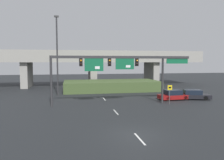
{
  "coord_description": "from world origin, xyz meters",
  "views": [
    {
      "loc": [
        -4.65,
        -15.31,
        5.4
      ],
      "look_at": [
        0.0,
        9.5,
        3.28
      ],
      "focal_mm": 35.0,
      "sensor_mm": 36.0,
      "label": 1
    }
  ],
  "objects_px": {
    "highway_light_pole_near": "(57,54)",
    "parked_sedan_near_right": "(173,95)",
    "signal_gantry": "(119,65)",
    "speed_limit_sign": "(170,92)",
    "parked_sedan_mid_right": "(193,95)"
  },
  "relations": [
    {
      "from": "speed_limit_sign",
      "to": "signal_gantry",
      "type": "bearing_deg",
      "value": 171.76
    },
    {
      "from": "signal_gantry",
      "to": "highway_light_pole_near",
      "type": "relative_size",
      "value": 1.42
    },
    {
      "from": "speed_limit_sign",
      "to": "highway_light_pole_near",
      "type": "bearing_deg",
      "value": 146.04
    },
    {
      "from": "speed_limit_sign",
      "to": "parked_sedan_mid_right",
      "type": "relative_size",
      "value": 0.51
    },
    {
      "from": "highway_light_pole_near",
      "to": "parked_sedan_near_right",
      "type": "height_order",
      "value": "highway_light_pole_near"
    },
    {
      "from": "signal_gantry",
      "to": "speed_limit_sign",
      "type": "bearing_deg",
      "value": -8.24
    },
    {
      "from": "highway_light_pole_near",
      "to": "parked_sedan_mid_right",
      "type": "relative_size",
      "value": 2.56
    },
    {
      "from": "signal_gantry",
      "to": "speed_limit_sign",
      "type": "distance_m",
      "value": 7.33
    },
    {
      "from": "parked_sedan_near_right",
      "to": "parked_sedan_mid_right",
      "type": "bearing_deg",
      "value": -5.93
    },
    {
      "from": "highway_light_pole_near",
      "to": "parked_sedan_mid_right",
      "type": "height_order",
      "value": "highway_light_pole_near"
    },
    {
      "from": "speed_limit_sign",
      "to": "parked_sedan_near_right",
      "type": "bearing_deg",
      "value": 55.94
    },
    {
      "from": "parked_sedan_near_right",
      "to": "parked_sedan_mid_right",
      "type": "relative_size",
      "value": 0.9
    },
    {
      "from": "signal_gantry",
      "to": "speed_limit_sign",
      "type": "height_order",
      "value": "signal_gantry"
    },
    {
      "from": "highway_light_pole_near",
      "to": "parked_sedan_mid_right",
      "type": "xyz_separation_m",
      "value": [
        19.31,
        -6.81,
        -5.96
      ]
    },
    {
      "from": "highway_light_pole_near",
      "to": "parked_sedan_near_right",
      "type": "xyz_separation_m",
      "value": [
        16.35,
        -6.64,
        -5.95
      ]
    }
  ]
}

